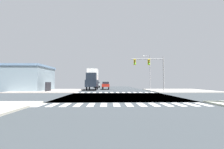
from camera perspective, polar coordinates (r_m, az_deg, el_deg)
name	(u,v)px	position (r m, az deg, el deg)	size (l,w,h in m)	color
ground	(119,96)	(19.78, 2.69, -8.08)	(90.00, 90.00, 0.05)	#33393D
sidewalk_corner_ne	(178,90)	(34.82, 23.13, -5.43)	(12.00, 12.00, 0.14)	#B2ADA3
sidewalk_corner_nw	(51,91)	(33.75, -21.62, -5.55)	(12.00, 12.00, 0.14)	#B6AA9F
crosswalk_near	(123,105)	(12.53, 3.96, -11.00)	(13.50, 2.00, 0.01)	white
crosswalk_far	(115,92)	(27.04, 1.04, -6.61)	(13.50, 2.00, 0.01)	white
traffic_signal_mast	(151,66)	(27.91, 14.05, 3.02)	(5.86, 0.55, 6.25)	gray
street_lamp	(149,69)	(35.09, 13.46, 1.89)	(1.78, 0.32, 7.70)	gray
bank_building	(20,78)	(36.86, -30.76, -1.20)	(12.90, 9.13, 5.14)	gray
sedan_crossing_3	(97,84)	(49.99, -5.56, -3.59)	(1.80, 4.30, 1.88)	black
box_truck_middle_1	(92,79)	(35.76, -7.19, -1.57)	(2.40, 7.20, 4.85)	black
sedan_outer_4	(106,85)	(38.07, -2.32, -3.84)	(1.80, 4.30, 1.88)	black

